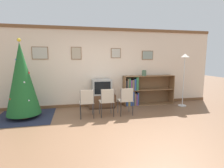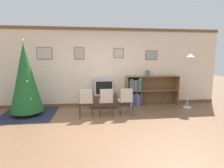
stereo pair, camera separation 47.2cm
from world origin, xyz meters
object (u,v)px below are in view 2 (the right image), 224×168
tv_console (104,101)px  folding_chair_center (106,100)px  christmas_tree (25,78)px  bookshelf (142,91)px  vase (147,73)px  standing_lamp (190,67)px  folding_chair_right (126,100)px  folding_chair_left (86,101)px  television (104,87)px

tv_console → folding_chair_center: folding_chair_center is taller
folding_chair_center → christmas_tree: bearing=169.4°
bookshelf → vase: vase is taller
vase → standing_lamp: 1.39m
tv_console → folding_chair_right: size_ratio=1.11×
folding_chair_right → standing_lamp: standing_lamp is taller
tv_console → folding_chair_left: folding_chair_left is taller
folding_chair_right → folding_chair_left: bearing=180.0°
christmas_tree → vase: (3.84, 0.54, 0.06)m
television → folding_chair_right: television is taller
bookshelf → vase: (0.14, -0.05, 0.65)m
tv_console → television: size_ratio=1.40×
tv_console → folding_chair_left: bearing=-120.5°
television → folding_chair_left: size_ratio=0.79×
folding_chair_right → vase: bearing=45.7°
folding_chair_center → television: bearing=90.0°
folding_chair_left → bookshelf: (1.95, 1.03, 0.04)m
folding_chair_left → standing_lamp: 3.56m
christmas_tree → bookshelf: size_ratio=1.18×
christmas_tree → folding_chair_center: christmas_tree is taller
standing_lamp → folding_chair_right: bearing=-166.0°
tv_console → folding_chair_right: 1.15m
folding_chair_right → standing_lamp: size_ratio=0.45×
folding_chair_right → bookshelf: 1.31m
folding_chair_center → folding_chair_right: (0.57, 0.00, 0.00)m
tv_console → folding_chair_left: size_ratio=1.11×
bookshelf → vase: bearing=-19.7°
tv_console → television: bearing=-90.0°
christmas_tree → standing_lamp: (5.14, 0.13, 0.30)m
television → standing_lamp: bearing=-8.1°
christmas_tree → folding_chair_left: 1.90m
vase → tv_console: bearing=-179.8°
tv_console → folding_chair_center: size_ratio=1.11×
christmas_tree → folding_chair_right: bearing=-8.5°
folding_chair_left → folding_chair_center: bearing=0.0°
folding_chair_center → vase: size_ratio=4.09×
folding_chair_right → standing_lamp: (2.25, 0.56, 0.93)m
tv_console → vase: vase is taller
folding_chair_right → vase: (0.95, 0.98, 0.69)m
folding_chair_right → bookshelf: bearing=51.8°
christmas_tree → television: christmas_tree is taller
television → bookshelf: 1.40m
tv_console → vase: 1.78m
christmas_tree → bookshelf: (3.69, 0.59, -0.59)m
television → folding_chair_right: size_ratio=0.79×
tv_console → television: 0.49m
television → christmas_tree: bearing=-167.0°
tv_console → bookshelf: size_ratio=0.49×
standing_lamp → folding_chair_left: bearing=-170.6°
christmas_tree → folding_chair_left: (1.74, -0.43, -0.63)m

